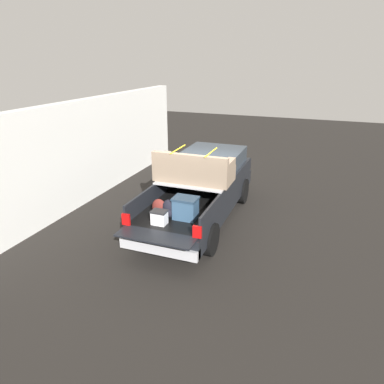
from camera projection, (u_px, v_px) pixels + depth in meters
name	position (u px, v px, depth m)	size (l,w,h in m)	color
ground_plane	(199.00, 219.00, 10.48)	(40.00, 40.00, 0.00)	black
pickup_truck	(203.00, 186.00, 10.42)	(6.05, 2.09, 2.23)	black
building_facade	(91.00, 149.00, 11.79)	(11.70, 0.36, 3.30)	white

